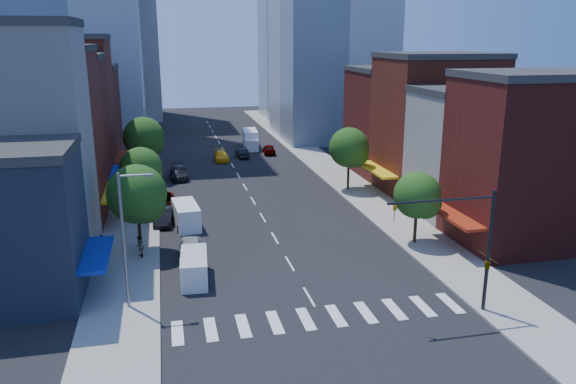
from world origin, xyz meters
name	(u,v)px	position (x,y,z in m)	size (l,w,h in m)	color
ground	(309,297)	(0.00, 0.00, 0.00)	(220.00, 220.00, 0.00)	black
sidewalk_left	(139,173)	(-12.50, 40.00, 0.07)	(5.00, 120.00, 0.15)	gray
sidewalk_right	(323,164)	(12.50, 40.00, 0.07)	(5.00, 120.00, 0.15)	gray
crosswalk	(321,317)	(0.00, -3.00, 0.01)	(19.00, 3.00, 0.01)	silver
bldg_left_1	(6,148)	(-21.00, 12.00, 9.00)	(12.00, 8.00, 18.00)	beige
bldg_left_2	(31,142)	(-21.00, 20.50, 8.00)	(12.00, 9.00, 16.00)	maroon
bldg_left_3	(49,132)	(-21.00, 29.00, 7.50)	(12.00, 8.00, 15.00)	#501714
bldg_left_4	(61,113)	(-21.00, 37.50, 8.50)	(12.00, 9.00, 17.00)	maroon
bldg_left_5	(73,119)	(-21.00, 47.00, 6.50)	(12.00, 10.00, 13.00)	#501714
bldg_right_0	(531,163)	(21.00, 6.50, 7.00)	(12.00, 9.00, 14.00)	#501714
bldg_right_1	(476,155)	(21.00, 15.00, 6.00)	(12.00, 8.00, 12.00)	beige
bldg_right_2	(435,126)	(21.00, 24.00, 7.50)	(12.00, 10.00, 15.00)	maroon
bldg_right_3	(399,122)	(21.00, 34.00, 6.50)	(12.00, 10.00, 13.00)	#501714
traffic_signal	(481,252)	(9.94, -4.50, 4.16)	(7.24, 2.24, 8.00)	black
streetlight	(126,232)	(-11.81, 1.00, 5.28)	(2.25, 0.25, 9.00)	slate
tree_left_near	(139,196)	(-11.35, 10.92, 4.87)	(4.80, 4.80, 7.30)	black
tree_left_mid	(143,170)	(-11.35, 21.92, 4.53)	(4.20, 4.20, 6.65)	black
tree_left_far	(145,139)	(-11.35, 35.92, 5.20)	(5.00, 5.00, 7.75)	black
tree_right_near	(419,197)	(11.65, 7.92, 4.19)	(4.00, 4.00, 6.20)	black
tree_right_far	(350,149)	(11.65, 25.92, 4.86)	(4.60, 4.60, 7.20)	black
parked_car_front	(191,250)	(-7.50, 8.51, 0.81)	(1.92, 4.78, 1.63)	#AAAAAE
parked_car_second	(164,216)	(-9.50, 18.25, 0.75)	(1.59, 4.55, 1.50)	black
parked_car_third	(164,202)	(-9.50, 23.07, 0.79)	(2.61, 5.66, 1.57)	#999999
parked_car_rear	(179,173)	(-7.50, 35.84, 0.77)	(2.17, 5.33, 1.55)	black
cargo_van_near	(194,268)	(-7.51, 4.39, 0.99)	(2.18, 4.83, 2.01)	silver
cargo_van_far	(186,216)	(-7.49, 16.87, 1.10)	(2.58, 5.38, 2.21)	white
taxi	(221,156)	(-1.16, 45.50, 0.70)	(1.95, 4.80, 1.39)	#FFB90D
traffic_car_oncoming	(242,153)	(2.06, 46.96, 0.68)	(1.43, 4.11, 1.35)	black
traffic_car_far	(269,149)	(6.50, 48.74, 0.73)	(1.72, 4.28, 1.46)	#999999
box_truck	(250,140)	(4.40, 53.77, 1.37)	(2.67, 7.32, 2.89)	white
pedestrian_near	(102,244)	(-14.50, 11.07, 0.96)	(0.59, 0.39, 1.62)	#999999
pedestrian_far	(140,247)	(-11.51, 9.56, 1.03)	(0.86, 0.67, 1.77)	#999999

